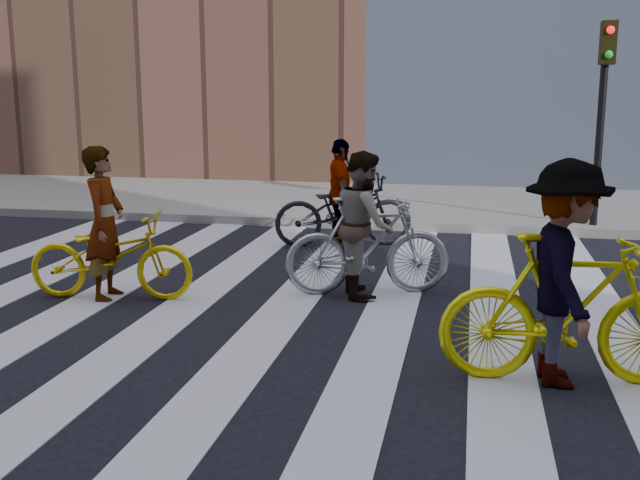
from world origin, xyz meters
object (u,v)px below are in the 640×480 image
(rider_right, at_px, (565,274))
(bike_silver_mid, at_px, (368,246))
(bike_yellow_right, at_px, (569,310))
(rider_left, at_px, (105,224))
(rider_mid, at_px, (364,224))
(traffic_signal, at_px, (604,91))
(bike_yellow_left, at_px, (111,256))
(rider_rear, at_px, (340,193))
(bike_dark_rear, at_px, (343,210))

(rider_right, bearing_deg, bike_silver_mid, 34.02)
(bike_yellow_right, bearing_deg, rider_right, 84.94)
(bike_yellow_right, height_order, rider_left, rider_left)
(rider_left, bearing_deg, rider_mid, -81.06)
(traffic_signal, xyz_separation_m, bike_yellow_left, (-5.87, -5.00, -1.79))
(rider_left, bearing_deg, traffic_signal, -55.90)
(rider_mid, bearing_deg, rider_left, 88.00)
(rider_rear, bearing_deg, rider_right, -170.04)
(rider_rear, bearing_deg, traffic_signal, -85.25)
(bike_silver_mid, xyz_separation_m, rider_rear, (-0.78, 2.60, 0.23))
(bike_yellow_right, height_order, rider_rear, rider_rear)
(rider_left, bearing_deg, bike_yellow_left, -96.09)
(traffic_signal, height_order, bike_yellow_left, traffic_signal)
(bike_yellow_left, height_order, rider_mid, rider_mid)
(bike_silver_mid, bearing_deg, traffic_signal, -52.98)
(bike_silver_mid, xyz_separation_m, rider_right, (1.87, -2.30, 0.33))
(bike_silver_mid, distance_m, rider_right, 2.98)
(bike_yellow_right, xyz_separation_m, rider_left, (-4.75, 1.55, 0.25))
(bike_yellow_right, bearing_deg, rider_left, 66.86)
(bike_yellow_left, xyz_separation_m, rider_left, (-0.05, 0.00, 0.37))
(traffic_signal, xyz_separation_m, rider_mid, (-3.13, -4.25, -1.46))
(bike_dark_rear, bearing_deg, bike_yellow_right, -170.04)
(bike_yellow_left, distance_m, rider_mid, 2.85)
(bike_silver_mid, bearing_deg, bike_yellow_left, 88.00)
(bike_yellow_left, distance_m, rider_rear, 3.91)
(bike_dark_rear, height_order, rider_rear, rider_rear)
(bike_dark_rear, bearing_deg, rider_mid, 176.22)
(bike_dark_rear, bearing_deg, rider_rear, 71.60)
(bike_silver_mid, bearing_deg, bike_yellow_right, -157.20)
(rider_mid, bearing_deg, bike_silver_mid, -107.03)
(bike_yellow_left, bearing_deg, bike_yellow_right, -114.35)
(bike_yellow_right, bearing_deg, rider_mid, 35.49)
(rider_right, bearing_deg, traffic_signal, -15.60)
(bike_dark_rear, relative_size, rider_mid, 1.25)
(bike_dark_rear, distance_m, rider_right, 5.55)
(bike_dark_rear, bearing_deg, bike_yellow_left, 130.04)
(bike_silver_mid, height_order, rider_mid, rider_mid)
(bike_yellow_left, xyz_separation_m, rider_right, (4.65, -1.55, 0.41))
(bike_yellow_right, bearing_deg, traffic_signal, -15.17)
(traffic_signal, bearing_deg, bike_silver_mid, -125.96)
(traffic_signal, height_order, bike_yellow_right, traffic_signal)
(bike_yellow_left, height_order, rider_left, rider_left)
(bike_dark_rear, distance_m, rider_mid, 2.70)
(bike_silver_mid, relative_size, bike_yellow_right, 0.93)
(bike_yellow_right, height_order, rider_right, rider_right)
(traffic_signal, height_order, rider_right, traffic_signal)
(traffic_signal, xyz_separation_m, bike_dark_rear, (-3.81, -1.65, -1.74))
(bike_yellow_right, distance_m, rider_right, 0.29)
(rider_right, bearing_deg, rider_left, 66.68)
(rider_left, bearing_deg, bike_silver_mid, -81.32)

